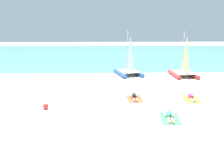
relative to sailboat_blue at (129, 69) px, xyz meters
name	(u,v)px	position (x,y,z in m)	size (l,w,h in m)	color
ground_plane	(111,77)	(-2.03, -0.84, -0.73)	(120.00, 120.00, 0.00)	beige
ocean_water	(108,54)	(-2.03, 21.22, -0.71)	(120.00, 40.00, 0.05)	#5BB2C1
sailboat_blue	(129,69)	(0.00, 0.00, 0.00)	(3.21, 4.22, 4.92)	blue
sailboat_red	(183,70)	(5.86, -0.93, -0.01)	(2.38, 3.72, 4.85)	#CC3838
towel_left	(135,99)	(-0.45, -8.58, -0.73)	(1.10, 1.90, 0.01)	#EA5933
sunbather_left	(135,97)	(-0.45, -8.51, -0.60)	(0.54, 1.56, 0.30)	black
towel_middle	(170,118)	(1.13, -12.30, -0.73)	(1.10, 1.90, 0.01)	#4CB266
sunbather_middle	(170,116)	(1.14, -12.23, -0.60)	(0.61, 1.57, 0.30)	#3FB28C
towel_right	(192,99)	(3.77, -8.79, -0.73)	(1.10, 1.90, 0.01)	yellow
sunbather_right	(191,97)	(3.78, -8.73, -0.60)	(0.58, 1.57, 0.30)	#D83372
beach_ball	(46,106)	(-6.51, -10.51, -0.55)	(0.37, 0.37, 0.37)	red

